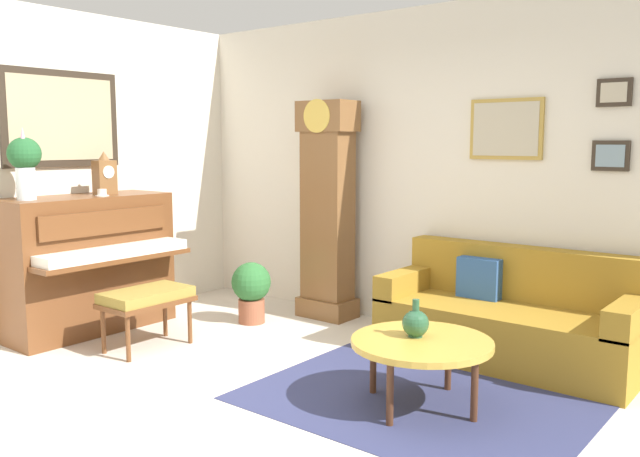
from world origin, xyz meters
TOP-DOWN VIEW (x-y plane):
  - ground_plane at (0.00, 0.00)m, footprint 6.40×6.00m
  - wall_left at (-2.60, 0.01)m, footprint 0.13×4.90m
  - wall_back at (0.02, 2.40)m, footprint 5.30×0.13m
  - area_rug at (0.85, 0.79)m, footprint 2.10×1.50m
  - piano at (-2.23, 0.45)m, footprint 0.87×1.44m
  - piano_bench at (-1.40, 0.44)m, footprint 0.42×0.70m
  - grandfather_clock at (-0.86, 2.10)m, footprint 0.52×0.34m
  - couch at (0.98, 1.98)m, footprint 1.90×0.80m
  - coffee_table at (0.92, 0.76)m, footprint 0.88×0.88m
  - mantel_clock at (-2.23, 0.65)m, footprint 0.13×0.18m
  - flower_vase at (-2.23, -0.07)m, footprint 0.26×0.26m
  - teacup at (-2.10, 0.53)m, footprint 0.12×0.12m
  - green_jug at (0.85, 0.79)m, footprint 0.17×0.17m
  - potted_plant at (-1.28, 1.50)m, footprint 0.36×0.36m

SIDE VIEW (x-z plane):
  - ground_plane at x=0.00m, z-range -0.10..0.00m
  - area_rug at x=0.85m, z-range 0.00..0.01m
  - couch at x=0.98m, z-range -0.11..0.73m
  - potted_plant at x=-1.28m, z-range 0.04..0.60m
  - coffee_table at x=0.92m, z-range 0.19..0.62m
  - piano_bench at x=-1.40m, z-range 0.17..0.65m
  - green_jug at x=0.85m, z-range 0.40..0.64m
  - piano at x=-2.23m, z-range 0.01..1.19m
  - grandfather_clock at x=-0.86m, z-range -0.05..1.98m
  - teacup at x=-2.10m, z-range 1.18..1.24m
  - mantel_clock at x=-2.23m, z-range 1.17..1.55m
  - wall_back at x=0.02m, z-range 0.00..2.80m
  - wall_left at x=-2.60m, z-range 0.01..2.81m
  - flower_vase at x=-2.23m, z-range 1.21..1.79m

